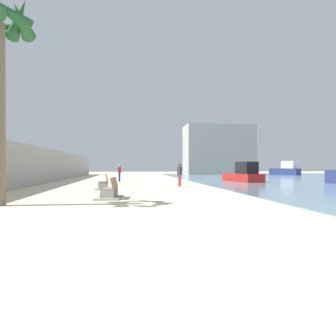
# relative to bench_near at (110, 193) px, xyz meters

# --- Properties ---
(ground_plane) EXTENTS (120.00, 120.00, 0.00)m
(ground_plane) POSITION_rel_bench_near_xyz_m (0.81, 13.03, -0.23)
(ground_plane) COLOR beige
(seawall) EXTENTS (0.80, 64.00, 3.08)m
(seawall) POSITION_rel_bench_near_xyz_m (-6.69, 13.03, 1.30)
(seawall) COLOR #9E9E99
(seawall) RESTS_ON ground
(bench_near) EXTENTS (1.29, 2.19, 0.98)m
(bench_near) POSITION_rel_bench_near_xyz_m (0.00, 0.00, 0.00)
(bench_near) COLOR #9E9E99
(bench_near) RESTS_ON ground
(bench_far) EXTENTS (1.33, 2.21, 0.98)m
(bench_far) POSITION_rel_bench_near_xyz_m (-0.75, 6.10, 0.00)
(bench_far) COLOR #9E9E99
(bench_far) RESTS_ON ground
(person_walking) EXTENTS (0.32, 0.47, 1.67)m
(person_walking) POSITION_rel_bench_near_xyz_m (-0.01, 16.56, 0.74)
(person_walking) COLOR navy
(person_walking) RESTS_ON ground
(person_standing) EXTENTS (0.33, 0.46, 1.72)m
(person_standing) POSITION_rel_bench_near_xyz_m (4.57, 8.15, 0.77)
(person_standing) COLOR #B22D33
(person_standing) RESTS_ON ground
(boat_mid_bay) EXTENTS (3.68, 5.32, 2.32)m
(boat_mid_bay) POSITION_rel_bench_near_xyz_m (27.00, 35.79, 0.65)
(boat_mid_bay) COLOR navy
(boat_mid_bay) RESTS_ON water_bay
(boat_outer) EXTENTS (2.62, 5.08, 1.87)m
(boat_outer) POSITION_rel_bench_near_xyz_m (11.67, 14.14, 0.48)
(boat_outer) COLOR red
(boat_outer) RESTS_ON water_bay
(harbor_building) EXTENTS (12.00, 6.00, 8.77)m
(harbor_building) POSITION_rel_bench_near_xyz_m (16.92, 41.03, 4.15)
(harbor_building) COLOR #ADAAA3
(harbor_building) RESTS_ON ground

